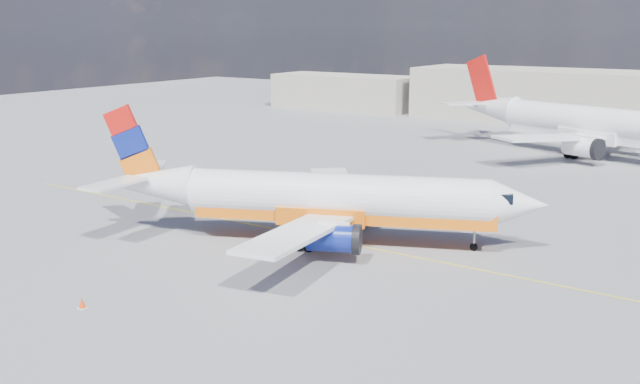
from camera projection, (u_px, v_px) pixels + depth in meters
The scene contains 6 objects.
ground at pixel (336, 258), 46.15m from camera, with size 240.00×240.00×0.00m, color slate.
taxi_line at pixel (360, 246), 48.56m from camera, with size 70.00×0.15×0.01m, color yellow.
terminal_annex at pixel (345, 92), 128.06m from camera, with size 26.00×10.00×6.00m, color #A9A192.
main_jet at pixel (323, 199), 48.72m from camera, with size 30.41×22.90×9.37m.
second_jet at pixel (595, 125), 80.35m from camera, with size 36.52×27.79×11.07m.
traffic_cone at pixel (82, 303), 37.84m from camera, with size 0.42×0.42×0.58m.
Camera 1 is at (23.90, -36.90, 14.69)m, focal length 40.00 mm.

